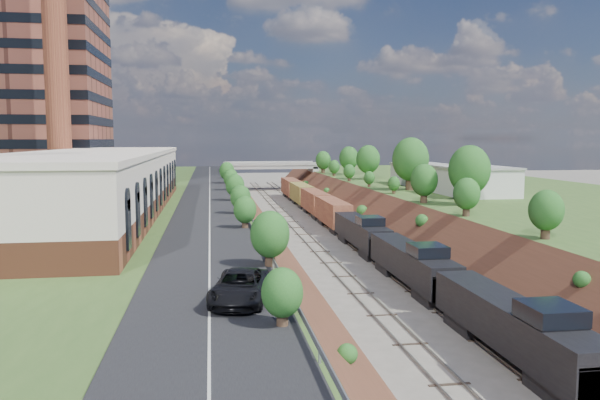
# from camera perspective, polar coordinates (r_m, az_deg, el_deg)

# --- Properties ---
(ground) EXTENTS (400.00, 400.00, 0.00)m
(ground) POSITION_cam_1_polar(r_m,az_deg,el_deg) (35.94, 18.00, -16.19)
(ground) COLOR #6B665B
(ground) RESTS_ON ground
(platform_left) EXTENTS (44.00, 180.00, 5.00)m
(platform_left) POSITION_cam_1_polar(r_m,az_deg,el_deg) (91.98, -19.74, -1.16)
(platform_left) COLOR #3B5C26
(platform_left) RESTS_ON ground
(platform_right) EXTENTS (44.00, 180.00, 5.00)m
(platform_right) POSITION_cam_1_polar(r_m,az_deg,el_deg) (102.40, 19.50, -0.45)
(platform_right) COLOR #3B5C26
(platform_right) RESTS_ON ground
(embankment_left) EXTENTS (10.00, 180.00, 10.00)m
(embankment_left) POSITION_cam_1_polar(r_m,az_deg,el_deg) (90.71, -5.90, -2.52)
(embankment_left) COLOR brown
(embankment_left) RESTS_ON ground
(embankment_right) EXTENTS (10.00, 180.00, 10.00)m
(embankment_right) POSITION_cam_1_polar(r_m,az_deg,el_deg) (94.36, 7.58, -2.22)
(embankment_right) COLOR brown
(embankment_right) RESTS_ON ground
(rail_left_track) EXTENTS (1.58, 180.00, 0.18)m
(rail_left_track) POSITION_cam_1_polar(r_m,az_deg,el_deg) (91.49, -0.63, -2.36)
(rail_left_track) COLOR gray
(rail_left_track) RESTS_ON ground
(rail_right_track) EXTENTS (1.58, 180.00, 0.18)m
(rail_right_track) POSITION_cam_1_polar(r_m,az_deg,el_deg) (92.35, 2.56, -2.29)
(rail_right_track) COLOR gray
(rail_right_track) RESTS_ON ground
(road) EXTENTS (8.00, 180.00, 0.10)m
(road) POSITION_cam_1_polar(r_m,az_deg,el_deg) (90.00, -8.80, 0.61)
(road) COLOR black
(road) RESTS_ON platform_left
(guardrail) EXTENTS (0.10, 171.00, 0.70)m
(guardrail) POSITION_cam_1_polar(r_m,az_deg,el_deg) (89.84, -6.19, 0.95)
(guardrail) COLOR #99999E
(guardrail) RESTS_ON platform_left
(commercial_building) EXTENTS (14.30, 62.30, 7.00)m
(commercial_building) POSITION_cam_1_polar(r_m,az_deg,el_deg) (68.96, -19.29, 1.60)
(commercial_building) COLOR brown
(commercial_building) RESTS_ON platform_left
(highrise_tower) EXTENTS (22.00, 22.00, 53.90)m
(highrise_tower) POSITION_cam_1_polar(r_m,az_deg,el_deg) (107.36, -25.07, 15.90)
(highrise_tower) COLOR brown
(highrise_tower) RESTS_ON platform_left
(smokestack) EXTENTS (3.20, 3.20, 40.00)m
(smokestack) POSITION_cam_1_polar(r_m,az_deg,el_deg) (88.83, -22.72, 13.05)
(smokestack) COLOR brown
(smokestack) RESTS_ON platform_left
(overpass) EXTENTS (24.50, 8.30, 7.40)m
(overpass) POSITION_cam_1_polar(r_m,az_deg,el_deg) (152.62, -2.95, 2.81)
(overpass) COLOR gray
(overpass) RESTS_ON ground
(white_building_near) EXTENTS (9.00, 12.00, 4.00)m
(white_building_near) POSITION_cam_1_polar(r_m,az_deg,el_deg) (90.61, 16.68, 1.70)
(white_building_near) COLOR silver
(white_building_near) RESTS_ON platform_right
(white_building_far) EXTENTS (8.00, 10.00, 3.60)m
(white_building_far) POSITION_cam_1_polar(r_m,az_deg,el_deg) (110.67, 11.56, 2.46)
(white_building_far) COLOR silver
(white_building_far) RESTS_ON platform_right
(tree_right_large) EXTENTS (5.25, 5.25, 7.61)m
(tree_right_large) POSITION_cam_1_polar(r_m,az_deg,el_deg) (76.86, 16.18, 2.77)
(tree_right_large) COLOR #473323
(tree_right_large) RESTS_ON platform_right
(tree_left_crest) EXTENTS (2.45, 2.45, 3.55)m
(tree_left_crest) POSITION_cam_1_polar(r_m,az_deg,el_deg) (50.14, -4.61, -1.30)
(tree_left_crest) COLOR #473323
(tree_left_crest) RESTS_ON platform_left
(freight_train) EXTENTS (2.83, 114.60, 4.55)m
(freight_train) POSITION_cam_1_polar(r_m,az_deg,el_deg) (85.72, 3.42, -1.35)
(freight_train) COLOR black
(freight_train) RESTS_ON ground
(suv) EXTENTS (3.75, 6.16, 1.60)m
(suv) POSITION_cam_1_polar(r_m,az_deg,el_deg) (30.23, -5.85, -8.39)
(suv) COLOR black
(suv) RESTS_ON road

